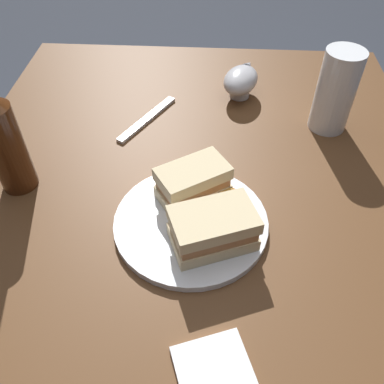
{
  "coord_description": "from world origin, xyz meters",
  "views": [
    {
      "loc": [
        -0.51,
        -0.03,
        1.22
      ],
      "look_at": [
        -0.04,
        0.0,
        0.74
      ],
      "focal_mm": 38.2,
      "sensor_mm": 36.0,
      "label": 1
    }
  ],
  "objects_px": {
    "sandwich_half_right": "(192,182)",
    "pint_glass": "(334,96)",
    "plate": "(190,222)",
    "cider_bottle": "(2,138)",
    "napkin": "(217,381)",
    "sandwich_half_left": "(213,228)",
    "gravy_boat": "(241,80)",
    "fork": "(147,119)"
  },
  "relations": [
    {
      "from": "sandwich_half_right",
      "to": "pint_glass",
      "type": "height_order",
      "value": "pint_glass"
    },
    {
      "from": "plate",
      "to": "sandwich_half_right",
      "type": "xyz_separation_m",
      "value": [
        0.05,
        -0.0,
        0.04
      ]
    },
    {
      "from": "pint_glass",
      "to": "cider_bottle",
      "type": "xyz_separation_m",
      "value": [
        -0.2,
        0.57,
        0.03
      ]
    },
    {
      "from": "napkin",
      "to": "sandwich_half_left",
      "type": "bearing_deg",
      "value": 3.27
    },
    {
      "from": "sandwich_half_left",
      "to": "gravy_boat",
      "type": "height_order",
      "value": "sandwich_half_left"
    },
    {
      "from": "plate",
      "to": "cider_bottle",
      "type": "bearing_deg",
      "value": 75.96
    },
    {
      "from": "pint_glass",
      "to": "fork",
      "type": "bearing_deg",
      "value": 90.35
    },
    {
      "from": "fork",
      "to": "pint_glass",
      "type": "bearing_deg",
      "value": 119.91
    },
    {
      "from": "gravy_boat",
      "to": "napkin",
      "type": "xyz_separation_m",
      "value": [
        -0.62,
        0.04,
        -0.04
      ]
    },
    {
      "from": "napkin",
      "to": "cider_bottle",
      "type": "bearing_deg",
      "value": 47.99
    },
    {
      "from": "plate",
      "to": "sandwich_half_left",
      "type": "relative_size",
      "value": 1.74
    },
    {
      "from": "gravy_boat",
      "to": "fork",
      "type": "bearing_deg",
      "value": 118.27
    },
    {
      "from": "plate",
      "to": "sandwich_half_left",
      "type": "xyz_separation_m",
      "value": [
        -0.04,
        -0.04,
        0.04
      ]
    },
    {
      "from": "plate",
      "to": "gravy_boat",
      "type": "bearing_deg",
      "value": -12.96
    },
    {
      "from": "cider_bottle",
      "to": "gravy_boat",
      "type": "bearing_deg",
      "value": -52.02
    },
    {
      "from": "sandwich_half_right",
      "to": "napkin",
      "type": "bearing_deg",
      "value": -170.82
    },
    {
      "from": "sandwich_half_left",
      "to": "sandwich_half_right",
      "type": "xyz_separation_m",
      "value": [
        0.09,
        0.04,
        -0.0
      ]
    },
    {
      "from": "napkin",
      "to": "fork",
      "type": "bearing_deg",
      "value": 16.63
    },
    {
      "from": "sandwich_half_right",
      "to": "fork",
      "type": "distance_m",
      "value": 0.25
    },
    {
      "from": "pint_glass",
      "to": "gravy_boat",
      "type": "bearing_deg",
      "value": 59.71
    },
    {
      "from": "cider_bottle",
      "to": "fork",
      "type": "xyz_separation_m",
      "value": [
        0.2,
        -0.2,
        -0.1
      ]
    },
    {
      "from": "gravy_boat",
      "to": "sandwich_half_right",
      "type": "bearing_deg",
      "value": 165.07
    },
    {
      "from": "fork",
      "to": "sandwich_half_left",
      "type": "bearing_deg",
      "value": 53.88
    },
    {
      "from": "gravy_boat",
      "to": "fork",
      "type": "xyz_separation_m",
      "value": [
        -0.1,
        0.19,
        -0.04
      ]
    },
    {
      "from": "gravy_boat",
      "to": "cider_bottle",
      "type": "relative_size",
      "value": 0.48
    },
    {
      "from": "plate",
      "to": "pint_glass",
      "type": "height_order",
      "value": "pint_glass"
    },
    {
      "from": "napkin",
      "to": "fork",
      "type": "relative_size",
      "value": 0.61
    },
    {
      "from": "pint_glass",
      "to": "gravy_boat",
      "type": "height_order",
      "value": "pint_glass"
    },
    {
      "from": "plate",
      "to": "gravy_boat",
      "type": "xyz_separation_m",
      "value": [
        0.38,
        -0.09,
        0.03
      ]
    },
    {
      "from": "pint_glass",
      "to": "gravy_boat",
      "type": "distance_m",
      "value": 0.2
    },
    {
      "from": "sandwich_half_right",
      "to": "fork",
      "type": "height_order",
      "value": "sandwich_half_right"
    },
    {
      "from": "napkin",
      "to": "fork",
      "type": "xyz_separation_m",
      "value": [
        0.52,
        0.15,
        -0.0
      ]
    },
    {
      "from": "plate",
      "to": "cider_bottle",
      "type": "height_order",
      "value": "cider_bottle"
    },
    {
      "from": "plate",
      "to": "fork",
      "type": "xyz_separation_m",
      "value": [
        0.28,
        0.11,
        -0.0
      ]
    },
    {
      "from": "pint_glass",
      "to": "cider_bottle",
      "type": "distance_m",
      "value": 0.6
    },
    {
      "from": "sandwich_half_left",
      "to": "gravy_boat",
      "type": "distance_m",
      "value": 0.42
    },
    {
      "from": "plate",
      "to": "napkin",
      "type": "distance_m",
      "value": 0.25
    },
    {
      "from": "napkin",
      "to": "pint_glass",
      "type": "bearing_deg",
      "value": -22.4
    },
    {
      "from": "pint_glass",
      "to": "cider_bottle",
      "type": "relative_size",
      "value": 0.62
    },
    {
      "from": "sandwich_half_left",
      "to": "gravy_boat",
      "type": "bearing_deg",
      "value": -6.9
    },
    {
      "from": "plate",
      "to": "fork",
      "type": "bearing_deg",
      "value": 21.02
    },
    {
      "from": "sandwich_half_left",
      "to": "fork",
      "type": "distance_m",
      "value": 0.35
    }
  ]
}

